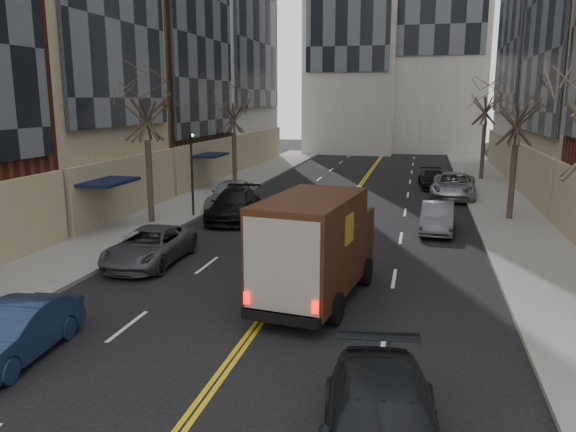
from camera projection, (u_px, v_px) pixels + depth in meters
name	position (u px, v px, depth m)	size (l,w,h in m)	color
sidewalk_left	(201.00, 199.00, 34.89)	(4.00, 66.00, 0.15)	slate
sidewalk_right	(508.00, 212.00, 30.82)	(4.00, 66.00, 0.15)	slate
tree_lf_mid	(145.00, 90.00, 26.84)	(3.20, 3.20, 8.91)	#382D23
tree_lf_far	(233.00, 101.00, 39.34)	(3.20, 3.20, 8.12)	#382D23
tree_rt_mid	(519.00, 99.00, 27.72)	(3.20, 3.20, 8.32)	#382D23
tree_rt_far	(487.00, 91.00, 41.88)	(3.20, 3.20, 9.11)	#382D23
traffic_signal	(192.00, 165.00, 29.20)	(0.29, 0.26, 4.70)	black
ups_truck	(316.00, 248.00, 17.24)	(3.12, 6.39, 3.37)	black
observer_sedan	(382.00, 430.00, 9.41)	(2.65, 5.30, 1.48)	black
taxi	(305.00, 231.00, 23.21)	(2.70, 5.86, 1.63)	#E2B309
pedestrian	(294.00, 236.00, 22.02)	(0.65, 0.43, 1.78)	black
parked_lf_b	(15.00, 333.00, 13.49)	(1.43, 4.09, 1.35)	#13213C
parked_lf_c	(150.00, 246.00, 21.38)	(2.26, 4.90, 1.36)	#43464A
parked_lf_d	(234.00, 205.00, 29.11)	(2.19, 5.39, 1.56)	black
parked_lf_e	(231.00, 194.00, 32.19)	(1.95, 4.84, 1.65)	#B7B8BF
parked_rt_a	(437.00, 218.00, 26.44)	(1.46, 4.20, 1.38)	#55575E
parked_rt_b	(453.00, 186.00, 35.43)	(2.65, 5.75, 1.60)	#A1A5A9
parked_rt_c	(433.00, 179.00, 39.46)	(1.79, 4.40, 1.28)	black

